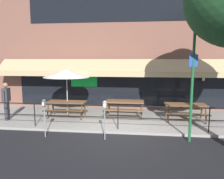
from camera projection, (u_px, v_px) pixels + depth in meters
The scene contains 12 objects.
ground_plane at pixel (117, 134), 8.38m from camera, with size 120.00×120.00×0.00m, color black.
patio_deck at pixel (121, 119), 10.34m from camera, with size 15.00×4.00×0.10m, color #9E998E.
restaurant_building at pixel (124, 40), 11.99m from camera, with size 15.00×1.60×7.87m.
patio_railing at pixel (118, 112), 8.56m from camera, with size 13.84×0.04×0.97m.
picnic_table_left at pixel (67, 105), 10.34m from camera, with size 1.80×1.42×0.76m.
picnic_table_centre at pixel (125, 104), 10.48m from camera, with size 1.80×1.42×0.76m.
picnic_table_right at pixel (185, 108), 9.73m from camera, with size 1.80×1.42×0.76m.
patio_umbrella_left at pixel (67, 74), 10.26m from camera, with size 2.14×2.14×2.38m.
pedestrian_walking at pixel (6, 99), 9.83m from camera, with size 0.29×0.61×1.71m.
parking_meter_near at pixel (44, 107), 7.93m from camera, with size 0.15×0.16×1.42m.
parking_meter_far at pixel (105, 108), 7.65m from camera, with size 0.15×0.16×1.42m.
street_sign_pole at pixel (192, 85), 7.36m from camera, with size 0.28×0.09×3.90m.
Camera 1 is at (0.72, -8.03, 2.88)m, focal length 35.00 mm.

